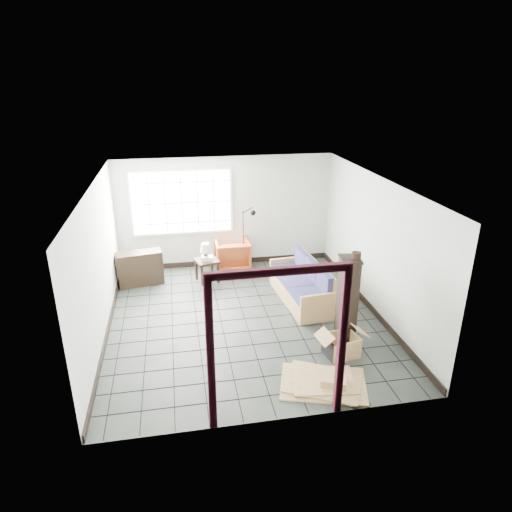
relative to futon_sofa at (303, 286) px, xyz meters
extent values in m
plane|color=black|center=(-1.30, -0.56, -0.31)|extent=(5.50, 5.50, 0.00)
cube|color=#A8AEA7|center=(-1.30, 2.19, 0.99)|extent=(5.00, 0.02, 2.60)
cube|color=#A8AEA7|center=(-1.30, -3.31, 0.99)|extent=(5.00, 0.02, 2.60)
cube|color=#A8AEA7|center=(-3.80, -0.56, 0.99)|extent=(0.02, 5.50, 2.60)
cube|color=#A8AEA7|center=(1.20, -0.56, 0.99)|extent=(0.02, 5.50, 2.60)
cube|color=white|center=(-1.30, -0.56, 2.29)|extent=(5.00, 5.50, 0.02)
cube|color=black|center=(-1.30, 2.17, -0.25)|extent=(4.95, 0.03, 0.12)
cube|color=black|center=(-3.78, -0.56, -0.25)|extent=(0.03, 5.45, 0.12)
cube|color=black|center=(1.18, -0.56, -0.25)|extent=(0.03, 5.45, 0.12)
cube|color=silver|center=(-2.30, 2.15, 1.29)|extent=(2.32, 0.06, 1.52)
cube|color=white|center=(-2.30, 2.11, 1.29)|extent=(2.20, 0.02, 1.40)
cube|color=#350C18|center=(-2.15, -3.26, 0.74)|extent=(0.10, 0.08, 2.10)
cube|color=#350C18|center=(-0.45, -3.26, 0.74)|extent=(0.10, 0.08, 2.10)
cube|color=#350C18|center=(-1.30, -3.26, 1.84)|extent=(1.80, 0.08, 0.10)
cube|color=tan|center=(-0.06, -0.01, -0.14)|extent=(0.88, 1.85, 0.32)
cube|color=tan|center=(0.02, -0.93, -0.02)|extent=(0.72, 0.12, 0.57)
cube|color=tan|center=(-0.14, 0.92, -0.02)|extent=(0.72, 0.12, 0.57)
cube|color=tan|center=(0.26, 0.02, 0.19)|extent=(0.23, 1.80, 0.63)
cube|color=#1A2042|center=(-0.02, -0.60, 0.09)|extent=(0.70, 0.63, 0.14)
cube|color=#1A2042|center=(0.24, -0.57, 0.31)|extent=(0.18, 0.58, 0.47)
cube|color=#1A2042|center=(-0.08, -0.01, 0.09)|extent=(0.70, 0.63, 0.14)
cube|color=#1A2042|center=(0.18, 0.02, 0.31)|extent=(0.18, 0.58, 0.47)
cube|color=#1A2042|center=(-0.13, 0.58, 0.09)|extent=(0.70, 0.63, 0.14)
cube|color=#1A2042|center=(0.13, 0.61, 0.31)|extent=(0.18, 0.58, 0.47)
imported|color=#8C4214|center=(-1.20, 1.84, 0.10)|extent=(0.79, 0.74, 0.80)
cube|color=black|center=(-1.85, 1.28, 0.18)|extent=(0.57, 0.57, 0.06)
cube|color=black|center=(-1.97, 1.05, -0.07)|extent=(0.06, 0.06, 0.46)
cube|color=black|center=(-1.62, 1.15, -0.07)|extent=(0.06, 0.06, 0.46)
cube|color=black|center=(-2.07, 1.40, -0.07)|extent=(0.06, 0.06, 0.46)
cube|color=black|center=(-1.72, 1.51, -0.07)|extent=(0.06, 0.06, 0.46)
cylinder|color=black|center=(-1.86, 1.30, 0.27)|extent=(0.12, 0.12, 0.13)
cylinder|color=black|center=(-1.86, 1.30, 0.38)|extent=(0.03, 0.03, 0.09)
cone|color=beige|center=(-1.86, 1.30, 0.49)|extent=(0.31, 0.31, 0.19)
cube|color=silver|center=(-1.84, 1.26, 0.25)|extent=(0.27, 0.22, 0.09)
cylinder|color=black|center=(-1.96, 1.27, 0.25)|extent=(0.02, 0.06, 0.05)
cylinder|color=black|center=(-0.94, 1.84, -0.29)|extent=(0.24, 0.24, 0.03)
cylinder|color=black|center=(-0.94, 1.84, 0.41)|extent=(0.02, 0.02, 1.39)
cylinder|color=black|center=(-0.83, 1.80, 1.14)|extent=(0.24, 0.04, 0.12)
sphere|color=black|center=(-0.72, 1.76, 1.08)|extent=(0.13, 0.13, 0.12)
cube|color=black|center=(-3.29, 1.39, 0.07)|extent=(1.01, 0.54, 0.74)
cube|color=black|center=(-3.29, 1.39, 0.08)|extent=(0.94, 0.48, 0.03)
cube|color=black|center=(0.27, -1.63, 0.46)|extent=(0.34, 0.42, 1.53)
cube|color=black|center=(0.27, -1.63, 1.23)|extent=(0.38, 0.46, 0.04)
cylinder|color=black|center=(0.35, -1.67, 1.30)|extent=(0.19, 0.19, 0.11)
cube|color=brown|center=(0.08, -2.00, -0.30)|extent=(0.56, 0.47, 0.02)
cube|color=black|center=(-0.17, -2.04, -0.13)|extent=(0.08, 0.40, 0.34)
cube|color=brown|center=(0.32, -1.96, -0.13)|extent=(0.08, 0.40, 0.34)
cube|color=brown|center=(0.11, -2.20, -0.13)|extent=(0.50, 0.10, 0.34)
cube|color=brown|center=(0.05, -1.81, -0.13)|extent=(0.50, 0.10, 0.34)
cube|color=brown|center=(-0.24, -2.05, 0.10)|extent=(0.25, 0.43, 0.14)
cube|color=brown|center=(0.39, -1.95, 0.10)|extent=(0.25, 0.43, 0.14)
cube|color=brown|center=(-0.45, -2.70, -0.29)|extent=(1.46, 1.21, 0.03)
cube|color=brown|center=(-0.45, -2.70, -0.27)|extent=(1.35, 1.23, 0.03)
cube|color=brown|center=(-0.45, -2.70, -0.24)|extent=(1.02, 0.80, 0.03)
cube|color=brown|center=(-0.32, -2.80, -0.17)|extent=(0.46, 0.42, 0.10)
camera|label=1|loc=(-2.45, -8.03, 4.00)|focal=32.00mm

